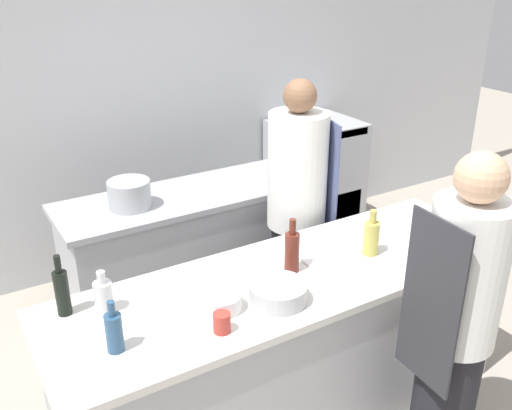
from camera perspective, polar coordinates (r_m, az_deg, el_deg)
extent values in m
plane|color=#A89E8E|center=(3.43, 3.22, -19.78)|extent=(16.00, 16.00, 0.00)
cube|color=silver|center=(4.50, -12.05, 10.98)|extent=(8.00, 0.06, 2.80)
cube|color=#A8AAAF|center=(3.15, 3.40, -14.20)|extent=(2.40, 0.74, 0.85)
cube|color=silver|center=(2.90, 3.61, -7.29)|extent=(2.50, 0.78, 0.04)
cube|color=#A8AAAF|center=(4.08, -5.74, -4.64)|extent=(1.82, 0.59, 0.85)
cube|color=#A8AAAF|center=(3.89, -6.01, 1.10)|extent=(1.89, 0.62, 0.04)
cube|color=#A8AAAF|center=(5.13, 5.89, 2.65)|extent=(0.71, 0.62, 1.04)
cube|color=black|center=(5.00, 7.84, -0.93)|extent=(0.57, 0.01, 0.36)
cube|color=black|center=(4.75, 8.32, 6.89)|extent=(0.61, 0.01, 0.06)
cylinder|color=black|center=(3.04, 18.16, -18.34)|extent=(0.29, 0.29, 0.76)
cylinder|color=silver|center=(2.63, 20.15, -6.53)|extent=(0.34, 0.34, 0.68)
cube|color=#2D2D33|center=(2.56, 17.07, -9.41)|extent=(0.03, 0.33, 0.79)
sphere|color=tan|center=(2.44, 21.61, 2.57)|extent=(0.22, 0.22, 0.22)
cylinder|color=black|center=(3.83, 3.85, -7.22)|extent=(0.31, 0.31, 0.79)
cylinder|color=silver|center=(3.50, 4.19, 3.43)|extent=(0.37, 0.37, 0.72)
cube|color=#4C567F|center=(3.60, 6.94, 2.19)|extent=(0.10, 0.34, 0.83)
sphere|color=brown|center=(3.36, 4.42, 10.82)|extent=(0.20, 0.20, 0.20)
cylinder|color=#5B2319|center=(2.87, 3.62, -4.77)|extent=(0.07, 0.07, 0.21)
cylinder|color=#5B2319|center=(2.81, 3.69, -2.19)|extent=(0.03, 0.03, 0.08)
cylinder|color=#19471E|center=(3.36, 21.55, -2.00)|extent=(0.07, 0.07, 0.22)
cylinder|color=#19471E|center=(3.30, 21.94, 0.37)|extent=(0.03, 0.03, 0.08)
cylinder|color=#2D5175|center=(2.41, -13.99, -12.31)|extent=(0.07, 0.07, 0.17)
cylinder|color=#2D5175|center=(2.34, -14.27, -10.01)|extent=(0.03, 0.03, 0.07)
cylinder|color=#B2A84C|center=(3.09, 11.44, -3.29)|extent=(0.08, 0.08, 0.18)
cylinder|color=#B2A84C|center=(3.04, 11.64, -1.16)|extent=(0.04, 0.04, 0.07)
cylinder|color=black|center=(2.68, -18.80, -8.35)|extent=(0.06, 0.06, 0.21)
cylinder|color=black|center=(2.61, -19.23, -5.60)|extent=(0.03, 0.03, 0.08)
cylinder|color=silver|center=(2.66, -15.00, -8.88)|extent=(0.08, 0.08, 0.15)
cylinder|color=silver|center=(2.61, -15.23, -6.99)|extent=(0.04, 0.04, 0.06)
cylinder|color=white|center=(2.61, -3.48, -9.62)|extent=(0.19, 0.19, 0.08)
cylinder|color=#B7BABC|center=(2.66, 2.22, -8.76)|extent=(0.27, 0.27, 0.09)
cylinder|color=#B2382D|center=(2.47, -3.44, -11.65)|extent=(0.08, 0.08, 0.09)
cube|color=white|center=(3.10, 7.08, -4.72)|extent=(0.34, 0.19, 0.01)
cylinder|color=#A8AAAF|center=(3.67, -12.55, 1.06)|extent=(0.27, 0.27, 0.18)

